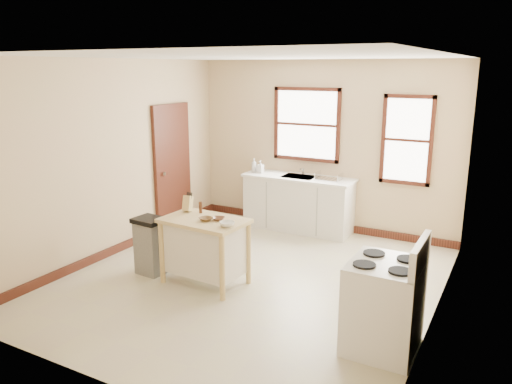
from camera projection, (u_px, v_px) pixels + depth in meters
floor at (250, 280)px, 6.46m from camera, size 5.00×5.00×0.00m
ceiling at (250, 56)px, 5.78m from camera, size 5.00×5.00×0.00m
wall_back at (323, 147)px, 8.25m from camera, size 4.50×0.04×2.80m
wall_left at (113, 159)px, 7.16m from camera, size 0.04×5.00×2.80m
wall_right at (442, 196)px, 5.08m from camera, size 0.04×5.00×2.80m
window_main at (307, 125)px, 8.29m from camera, size 1.17×0.06×1.22m
window_side at (407, 140)px, 7.56m from camera, size 0.77×0.06×1.37m
door_left at (172, 167)px, 8.34m from camera, size 0.06×0.90×2.10m
baseboard_back at (320, 224)px, 8.55m from camera, size 4.50×0.04×0.12m
baseboard_left at (121, 247)px, 7.47m from camera, size 0.04×5.00×0.12m
sink_counter at (298, 203)px, 8.36m from camera, size 1.86×0.62×0.92m
faucet at (303, 168)px, 8.38m from camera, size 0.03×0.03×0.22m
soap_bottle_a at (254, 165)px, 8.57m from camera, size 0.11×0.11×0.24m
soap_bottle_b at (260, 167)px, 8.51m from camera, size 0.10×0.10×0.21m
dish_rack at (329, 177)px, 8.01m from camera, size 0.43×0.34×0.10m
kitchen_island at (205, 251)px, 6.27m from camera, size 1.08×0.73×0.85m
knife_block at (188, 204)px, 6.47m from camera, size 0.11×0.11×0.20m
pepper_grinder at (201, 207)px, 6.41m from camera, size 0.06×0.06×0.15m
bowl_a at (206, 219)px, 6.10m from camera, size 0.20×0.20×0.04m
bowl_b at (219, 219)px, 6.12m from camera, size 0.19×0.19×0.04m
bowl_c at (227, 224)px, 5.88m from camera, size 0.23×0.23×0.06m
trash_bin at (151, 246)px, 6.59m from camera, size 0.42×0.36×0.77m
gas_stove at (384, 293)px, 4.76m from camera, size 0.72×0.73×1.16m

